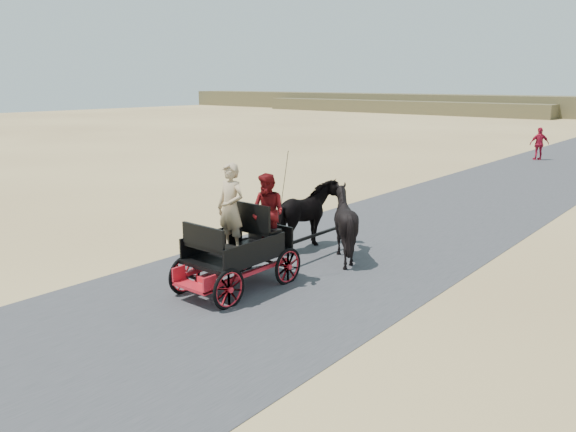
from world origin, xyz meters
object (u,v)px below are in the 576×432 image
Objects in this scene: carriage at (237,271)px; horse_left at (307,216)px; pedestrian at (539,144)px; horse_right at (344,223)px.

carriage is 3.09m from horse_left.
horse_left is 1.16× the size of pedestrian.
horse_left reaches higher than carriage.
pedestrian is at bearing -85.49° from horse_right.
carriage is 3.09m from horse_right.
horse_right is at bearing 53.78° from pedestrian.
horse_left is 20.79m from pedestrian.
horse_left is at bearing 50.75° from pedestrian.
pedestrian reaches higher than horse_right.
pedestrian is (-1.09, 23.78, 0.50)m from carriage.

